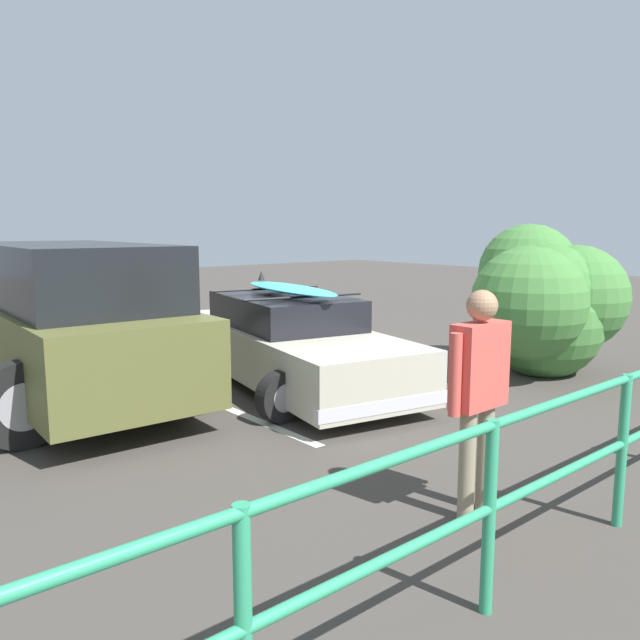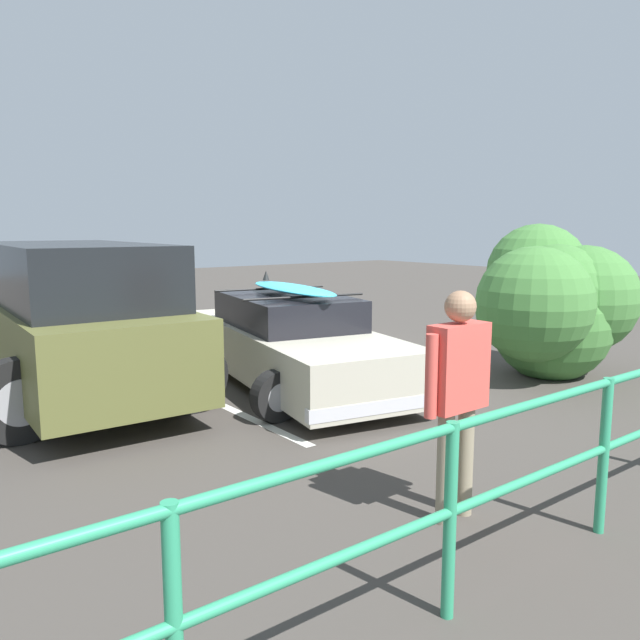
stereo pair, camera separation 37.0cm
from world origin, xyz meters
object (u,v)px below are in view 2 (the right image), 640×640
object	(u,v)px
sedan_car	(292,342)
person_bystander	(458,384)
bush_near_left	(554,301)
suv_car	(75,319)

from	to	relation	value
sedan_car	person_bystander	xyz separation A→B (m)	(1.31, 3.93, 0.42)
person_bystander	bush_near_left	world-z (taller)	bush_near_left
suv_car	person_bystander	distance (m)	5.13
sedan_car	person_bystander	distance (m)	4.17
suv_car	bush_near_left	xyz separation A→B (m)	(-5.74, 2.88, 0.08)
suv_car	bush_near_left	world-z (taller)	bush_near_left
suv_car	bush_near_left	size ratio (longest dim) A/B	1.84
suv_car	sedan_car	bearing A→B (deg)	156.73
bush_near_left	suv_car	bearing A→B (deg)	-26.63
bush_near_left	sedan_car	bearing A→B (deg)	-29.07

